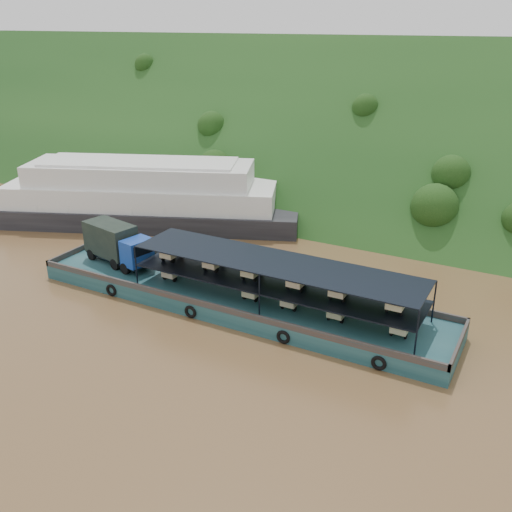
% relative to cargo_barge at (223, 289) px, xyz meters
% --- Properties ---
extents(ground, '(160.00, 160.00, 0.00)m').
position_rel_cargo_barge_xyz_m(ground, '(3.33, 0.20, -1.18)').
color(ground, brown).
rests_on(ground, ground).
extents(hillside, '(140.00, 39.60, 39.60)m').
position_rel_cargo_barge_xyz_m(hillside, '(3.33, 36.20, -1.18)').
color(hillside, '#173D16').
rests_on(hillside, ground).
extents(cargo_barge, '(35.00, 7.18, 4.77)m').
position_rel_cargo_barge_xyz_m(cargo_barge, '(0.00, 0.00, 0.00)').
color(cargo_barge, '#12393F').
rests_on(cargo_barge, ground).
extents(passenger_ferry, '(36.03, 21.59, 7.15)m').
position_rel_cargo_barge_xyz_m(passenger_ferry, '(-18.49, 12.81, 1.91)').
color(passenger_ferry, black).
rests_on(passenger_ferry, ground).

